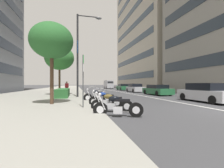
{
  "coord_description": "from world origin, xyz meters",
  "views": [
    {
      "loc": [
        -6.03,
        7.48,
        1.39
      ],
      "look_at": [
        11.36,
        3.32,
        1.38
      ],
      "focal_mm": 24.18,
      "sensor_mm": 36.0,
      "label": 1
    }
  ],
  "objects_px": {
    "parking_sign_by_curb": "(83,74)",
    "street_tree_far_plaza": "(60,58)",
    "motorcycle_far_end_row": "(97,97)",
    "car_lead_in_lane": "(206,93)",
    "motorcycle_under_tarp": "(117,107)",
    "street_lamp_with_banners": "(81,47)",
    "street_tree_by_lamp_post": "(52,41)",
    "pedestrian_on_plaza": "(67,88)",
    "car_mid_block_traffic": "(135,88)",
    "motorcycle_nearest_camera": "(105,100)",
    "car_far_down_avenue": "(123,87)",
    "car_following_behind": "(157,90)",
    "delivery_van_ahead": "(109,84)",
    "motorcycle_mid_row": "(111,104)"
  },
  "relations": [
    {
      "from": "parking_sign_by_curb",
      "to": "street_tree_far_plaza",
      "type": "xyz_separation_m",
      "value": [
        10.06,
        2.2,
        2.47
      ]
    },
    {
      "from": "motorcycle_far_end_row",
      "to": "car_lead_in_lane",
      "type": "distance_m",
      "value": 8.41
    },
    {
      "from": "motorcycle_under_tarp",
      "to": "street_lamp_with_banners",
      "type": "height_order",
      "value": "street_lamp_with_banners"
    },
    {
      "from": "street_tree_by_lamp_post",
      "to": "pedestrian_on_plaza",
      "type": "relative_size",
      "value": 3.28
    },
    {
      "from": "street_tree_by_lamp_post",
      "to": "car_mid_block_traffic",
      "type": "bearing_deg",
      "value": -38.59
    },
    {
      "from": "motorcycle_far_end_row",
      "to": "parking_sign_by_curb",
      "type": "xyz_separation_m",
      "value": [
        -3.41,
        1.21,
        1.47
      ]
    },
    {
      "from": "street_lamp_with_banners",
      "to": "street_tree_by_lamp_post",
      "type": "height_order",
      "value": "street_lamp_with_banners"
    },
    {
      "from": "parking_sign_by_curb",
      "to": "street_tree_far_plaza",
      "type": "height_order",
      "value": "street_tree_far_plaza"
    },
    {
      "from": "motorcycle_nearest_camera",
      "to": "car_far_down_avenue",
      "type": "xyz_separation_m",
      "value": [
        22.88,
        -8.38,
        0.24
      ]
    },
    {
      "from": "car_lead_in_lane",
      "to": "pedestrian_on_plaza",
      "type": "xyz_separation_m",
      "value": [
        9.49,
        10.88,
        0.23
      ]
    },
    {
      "from": "car_following_behind",
      "to": "street_tree_by_lamp_post",
      "type": "height_order",
      "value": "street_tree_by_lamp_post"
    },
    {
      "from": "motorcycle_under_tarp",
      "to": "car_mid_block_traffic",
      "type": "bearing_deg",
      "value": -96.61
    },
    {
      "from": "car_following_behind",
      "to": "pedestrian_on_plaza",
      "type": "distance_m",
      "value": 11.21
    },
    {
      "from": "motorcycle_under_tarp",
      "to": "delivery_van_ahead",
      "type": "xyz_separation_m",
      "value": [
        38.01,
        -7.78,
        0.89
      ]
    },
    {
      "from": "car_mid_block_traffic",
      "to": "delivery_van_ahead",
      "type": "bearing_deg",
      "value": 0.84
    },
    {
      "from": "motorcycle_nearest_camera",
      "to": "motorcycle_far_end_row",
      "type": "bearing_deg",
      "value": -53.82
    },
    {
      "from": "car_far_down_avenue",
      "to": "car_lead_in_lane",
      "type": "bearing_deg",
      "value": -179.43
    },
    {
      "from": "car_mid_block_traffic",
      "to": "street_lamp_with_banners",
      "type": "height_order",
      "value": "street_lamp_with_banners"
    },
    {
      "from": "motorcycle_under_tarp",
      "to": "street_tree_by_lamp_post",
      "type": "height_order",
      "value": "street_tree_by_lamp_post"
    },
    {
      "from": "car_mid_block_traffic",
      "to": "pedestrian_on_plaza",
      "type": "distance_m",
      "value": 11.99
    },
    {
      "from": "street_tree_by_lamp_post",
      "to": "pedestrian_on_plaza",
      "type": "bearing_deg",
      "value": -2.28
    },
    {
      "from": "motorcycle_far_end_row",
      "to": "car_mid_block_traffic",
      "type": "xyz_separation_m",
      "value": [
        12.62,
        -8.24,
        0.24
      ]
    },
    {
      "from": "street_lamp_with_banners",
      "to": "motorcycle_under_tarp",
      "type": "bearing_deg",
      "value": -172.14
    },
    {
      "from": "motorcycle_mid_row",
      "to": "car_lead_in_lane",
      "type": "bearing_deg",
      "value": -140.64
    },
    {
      "from": "delivery_van_ahead",
      "to": "street_tree_far_plaza",
      "type": "xyz_separation_m",
      "value": [
        -26.0,
        11.32,
        3.06
      ]
    },
    {
      "from": "car_following_behind",
      "to": "parking_sign_by_curb",
      "type": "distance_m",
      "value": 13.21
    },
    {
      "from": "motorcycle_nearest_camera",
      "to": "car_lead_in_lane",
      "type": "xyz_separation_m",
      "value": [
        0.91,
        -8.12,
        0.27
      ]
    },
    {
      "from": "parking_sign_by_curb",
      "to": "pedestrian_on_plaza",
      "type": "height_order",
      "value": "parking_sign_by_curb"
    },
    {
      "from": "motorcycle_mid_row",
      "to": "motorcycle_nearest_camera",
      "type": "xyz_separation_m",
      "value": [
        1.47,
        0.04,
        0.01
      ]
    },
    {
      "from": "street_tree_far_plaza",
      "to": "pedestrian_on_plaza",
      "type": "relative_size",
      "value": 3.65
    },
    {
      "from": "car_mid_block_traffic",
      "to": "delivery_van_ahead",
      "type": "height_order",
      "value": "delivery_van_ahead"
    },
    {
      "from": "parking_sign_by_curb",
      "to": "motorcycle_nearest_camera",
      "type": "bearing_deg",
      "value": -62.12
    },
    {
      "from": "car_lead_in_lane",
      "to": "parking_sign_by_curb",
      "type": "xyz_separation_m",
      "value": [
        -1.59,
        9.41,
        1.2
      ]
    },
    {
      "from": "parking_sign_by_curb",
      "to": "street_lamp_with_banners",
      "type": "bearing_deg",
      "value": -1.07
    },
    {
      "from": "motorcycle_under_tarp",
      "to": "motorcycle_mid_row",
      "type": "height_order",
      "value": "motorcycle_under_tarp"
    },
    {
      "from": "street_tree_by_lamp_post",
      "to": "motorcycle_mid_row",
      "type": "bearing_deg",
      "value": -130.32
    },
    {
      "from": "parking_sign_by_curb",
      "to": "street_tree_by_lamp_post",
      "type": "xyz_separation_m",
      "value": [
        1.9,
        1.83,
        2.16
      ]
    },
    {
      "from": "parking_sign_by_curb",
      "to": "motorcycle_far_end_row",
      "type": "bearing_deg",
      "value": -19.54
    },
    {
      "from": "delivery_van_ahead",
      "to": "street_tree_by_lamp_post",
      "type": "distance_m",
      "value": 35.98
    },
    {
      "from": "car_following_behind",
      "to": "car_far_down_avenue",
      "type": "bearing_deg",
      "value": -1.08
    },
    {
      "from": "parking_sign_by_curb",
      "to": "street_tree_far_plaza",
      "type": "distance_m",
      "value": 10.59
    },
    {
      "from": "parking_sign_by_curb",
      "to": "pedestrian_on_plaza",
      "type": "bearing_deg",
      "value": 7.54
    },
    {
      "from": "motorcycle_far_end_row",
      "to": "delivery_van_ahead",
      "type": "relative_size",
      "value": 0.4
    },
    {
      "from": "car_lead_in_lane",
      "to": "delivery_van_ahead",
      "type": "xyz_separation_m",
      "value": [
        34.48,
        0.3,
        0.61
      ]
    },
    {
      "from": "car_far_down_avenue",
      "to": "street_tree_by_lamp_post",
      "type": "distance_m",
      "value": 24.76
    },
    {
      "from": "motorcycle_mid_row",
      "to": "car_far_down_avenue",
      "type": "xyz_separation_m",
      "value": [
        24.35,
        -8.33,
        0.25
      ]
    },
    {
      "from": "motorcycle_under_tarp",
      "to": "street_lamp_with_banners",
      "type": "relative_size",
      "value": 0.26
    },
    {
      "from": "car_lead_in_lane",
      "to": "car_far_down_avenue",
      "type": "xyz_separation_m",
      "value": [
        21.97,
        -0.25,
        -0.03
      ]
    },
    {
      "from": "street_tree_far_plaza",
      "to": "pedestrian_on_plaza",
      "type": "bearing_deg",
      "value": -36.02
    },
    {
      "from": "motorcycle_under_tarp",
      "to": "street_tree_far_plaza",
      "type": "bearing_deg",
      "value": -55.91
    }
  ]
}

